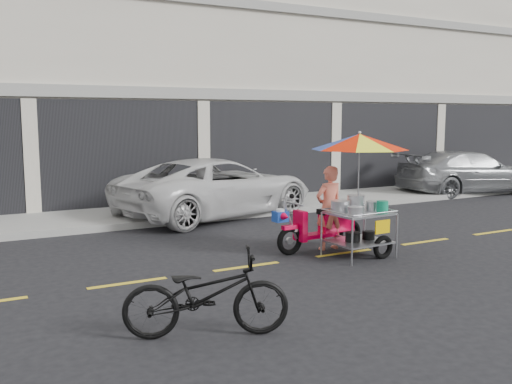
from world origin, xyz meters
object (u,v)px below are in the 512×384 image
near_bicycle (206,294)px  food_vendor_rig (347,177)px  white_pickup (217,187)px  silver_pickup (468,172)px

near_bicycle → food_vendor_rig: 4.61m
white_pickup → near_bicycle: 7.93m
food_vendor_rig → near_bicycle: bearing=-150.2°
silver_pickup → near_bicycle: silver_pickup is taller
silver_pickup → food_vendor_rig: size_ratio=2.11×
white_pickup → food_vendor_rig: bearing=169.6°
white_pickup → silver_pickup: size_ratio=1.09×
near_bicycle → white_pickup: bearing=-4.5°
white_pickup → food_vendor_rig: (0.42, -4.73, 0.67)m
silver_pickup → food_vendor_rig: bearing=127.3°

